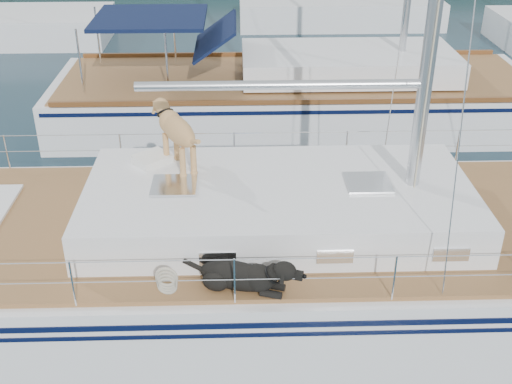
{
  "coord_description": "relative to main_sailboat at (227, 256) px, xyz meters",
  "views": [
    {
      "loc": [
        0.26,
        -7.57,
        5.84
      ],
      "look_at": [
        0.5,
        0.2,
        1.6
      ],
      "focal_mm": 45.0,
      "sensor_mm": 36.0,
      "label": 1
    }
  ],
  "objects": [
    {
      "name": "neighbor_sailboat",
      "position": [
        1.62,
        6.54,
        -0.05
      ],
      "size": [
        11.0,
        3.5,
        13.3
      ],
      "color": "white",
      "rests_on": "ground"
    },
    {
      "name": "ground",
      "position": [
        -0.09,
        0.0,
        -0.68
      ],
      "size": [
        120.0,
        120.0,
        0.0
      ],
      "primitive_type": "plane",
      "color": "black",
      "rests_on": "ground"
    },
    {
      "name": "bg_boat_center",
      "position": [
        3.91,
        16.0,
        -0.22
      ],
      "size": [
        7.2,
        3.0,
        11.65
      ],
      "color": "white",
      "rests_on": "ground"
    },
    {
      "name": "main_sailboat",
      "position": [
        0.0,
        0.0,
        0.0
      ],
      "size": [
        12.0,
        3.8,
        14.01
      ],
      "color": "white",
      "rests_on": "ground"
    }
  ]
}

